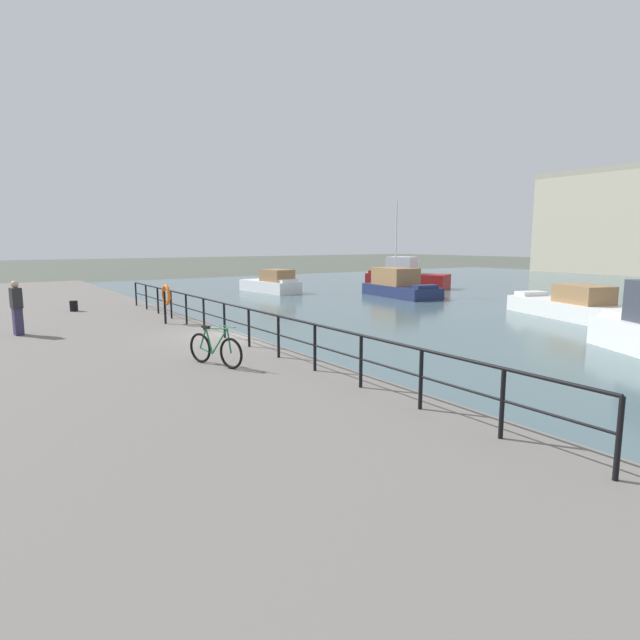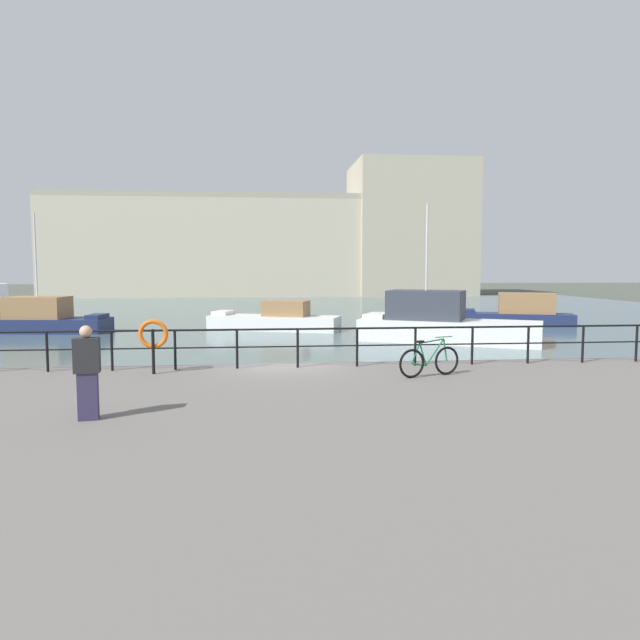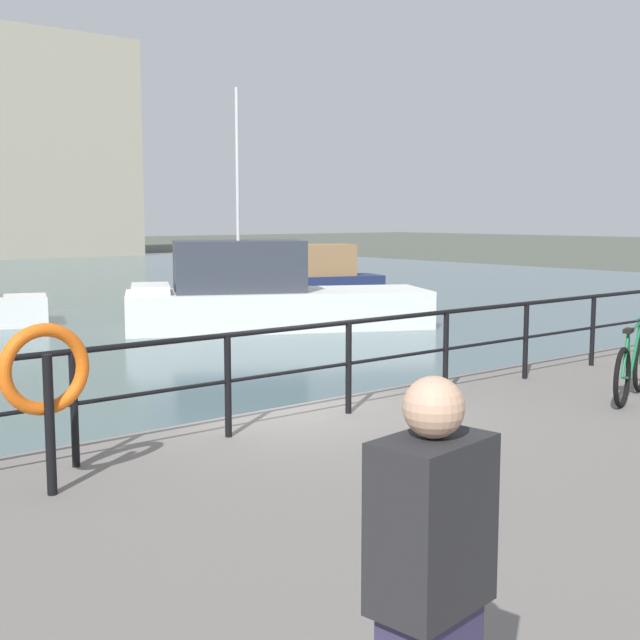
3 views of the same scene
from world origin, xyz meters
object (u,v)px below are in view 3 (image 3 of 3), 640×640
Objects in this scene: moored_cabin_cruiser at (265,296)px; parked_bicycle at (632,368)px; life_ring_stand at (45,375)px; moored_small_launch at (304,275)px; standing_person at (430,603)px.

moored_cabin_cruiser reaches higher than parked_bicycle.
parked_bicycle is 1.21× the size of life_ring_stand.
moored_small_launch reaches higher than parked_bicycle.
moored_small_launch is 32.84m from standing_person.
moored_cabin_cruiser is 5.40× the size of parked_bicycle.
moored_cabin_cruiser is at bearing 64.71° from moored_small_launch.
moored_small_launch is 4.40× the size of standing_person.
life_ring_stand is (-11.80, -13.51, 1.06)m from moored_cabin_cruiser.
life_ring_stand is at bearing 152.04° from parked_bicycle.
life_ring_stand is at bearing 76.11° from moored_cabin_cruiser.
moored_small_launch is (7.76, 8.04, -0.17)m from moored_cabin_cruiser.
life_ring_stand reaches higher than moored_small_launch.
moored_small_launch is 25.96m from parked_bicycle.
moored_cabin_cruiser is 5.41× the size of standing_person.
life_ring_stand is (-19.56, -21.55, 1.23)m from moored_small_launch.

